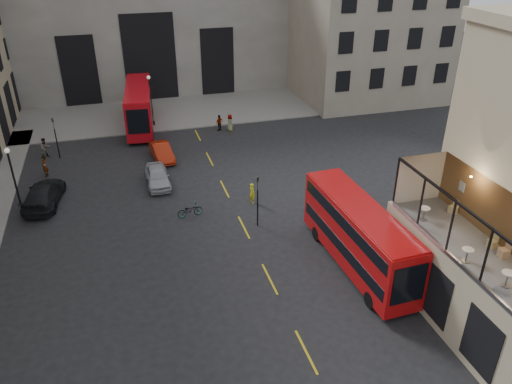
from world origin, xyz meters
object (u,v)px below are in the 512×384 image
object	(u,v)px
bicycle	(190,210)
cafe_table_mid	(467,253)
car_c	(44,194)
traffic_light_near	(258,195)
cafe_table_far	(424,212)
cafe_chair_d	(453,209)
bus_near	(358,233)
traffic_light_far	(55,133)
bus_far	(139,105)
cafe_table_near	(507,277)
cyclist	(252,193)
cafe_chair_c	(492,243)
pedestrian_c	(219,123)
car_a	(157,176)
pedestrian_d	(230,123)
street_lamp_b	(151,104)
pedestrian_b	(133,121)
car_b	(162,152)
cafe_chair_b	(504,253)
pedestrian_a	(45,148)
pedestrian_e	(45,166)

from	to	relation	value
bicycle	cafe_table_mid	size ratio (longest dim) A/B	2.65
car_c	cafe_table_mid	xyz separation A→B (m)	(21.08, -20.30, 4.24)
traffic_light_near	cafe_table_far	bearing A→B (deg)	-53.38
bicycle	cafe_chair_d	bearing A→B (deg)	-138.82
bus_near	cafe_table_mid	bearing A→B (deg)	-73.44
traffic_light_far	bus_near	size ratio (longest dim) A/B	0.36
bus_far	bicycle	bearing A→B (deg)	-84.45
bus_far	cafe_table_near	distance (m)	39.26
bus_near	cafe_table_near	world-z (taller)	cafe_table_near
cyclist	cafe_chair_c	size ratio (longest dim) A/B	2.13
bicycle	pedestrian_c	bearing A→B (deg)	-27.19
cyclist	traffic_light_near	bearing A→B (deg)	158.53
car_a	bicycle	bearing A→B (deg)	-73.84
pedestrian_d	street_lamp_b	bearing A→B (deg)	52.32
bus_near	pedestrian_b	world-z (taller)	bus_near
bus_near	pedestrian_d	world-z (taller)	bus_near
traffic_light_near	pedestrian_b	world-z (taller)	traffic_light_near
car_b	car_c	size ratio (longest dim) A/B	0.76
cafe_chair_b	cyclist	bearing A→B (deg)	115.75
bus_far	cafe_chair_d	xyz separation A→B (m)	(14.88, -30.74, 2.42)
car_b	pedestrian_c	xyz separation A→B (m)	(6.53, 5.54, 0.11)
traffic_light_near	traffic_light_far	world-z (taller)	same
cafe_chair_c	cafe_chair_d	distance (m)	3.41
traffic_light_near	car_b	xyz separation A→B (m)	(-5.11, 13.22, -1.71)
cyclist	cafe_table_mid	world-z (taller)	cafe_table_mid
car_b	cafe_table_far	world-z (taller)	cafe_table_far
cafe_table_far	cafe_chair_b	xyz separation A→B (m)	(1.76, -4.09, -0.23)
cafe_chair_c	car_b	bearing A→B (deg)	118.11
car_a	car_b	bearing A→B (deg)	79.20
pedestrian_c	cafe_chair_b	distance (m)	32.85
car_b	cafe_chair_d	distance (m)	26.30
pedestrian_a	car_c	bearing A→B (deg)	-107.89
cyclist	street_lamp_b	bearing A→B (deg)	4.30
bicycle	traffic_light_far	bearing A→B (deg)	28.21
bus_near	bicycle	distance (m)	12.58
cafe_chair_c	pedestrian_b	bearing A→B (deg)	114.77
pedestrian_c	pedestrian_b	bearing A→B (deg)	-49.76
cafe_chair_c	cafe_chair_d	bearing A→B (deg)	86.97
pedestrian_e	cafe_chair_b	world-z (taller)	cafe_chair_b
traffic_light_near	pedestrian_c	size ratio (longest dim) A/B	2.30
street_lamp_b	cafe_chair_b	bearing A→B (deg)	-69.04
street_lamp_b	bus_far	bearing A→B (deg)	-177.07
cafe_chair_c	bicycle	bearing A→B (deg)	130.89
cafe_chair_d	traffic_light_far	bearing A→B (deg)	132.41
cafe_table_far	cafe_chair_c	xyz separation A→B (m)	(1.80, -3.22, -0.26)
pedestrian_c	cafe_chair_b	bearing A→B (deg)	69.97
cafe_table_mid	traffic_light_far	bearing A→B (deg)	125.37
cafe_table_far	pedestrian_a	bearing A→B (deg)	130.47
pedestrian_d	cafe_table_mid	size ratio (longest dim) A/B	2.48
bicycle	pedestrian_c	xyz separation A→B (m)	(5.76, 16.16, 0.34)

